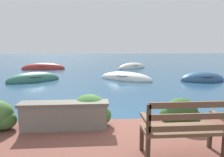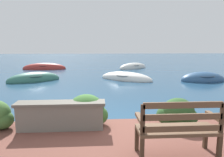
% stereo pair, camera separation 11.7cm
% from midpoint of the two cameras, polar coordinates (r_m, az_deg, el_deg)
% --- Properties ---
extents(ground_plane, '(80.00, 80.00, 0.00)m').
position_cam_midpoint_polar(ground_plane, '(5.29, 3.91, -12.73)').
color(ground_plane, navy).
extents(park_bench, '(1.24, 0.48, 0.93)m').
position_cam_midpoint_polar(park_bench, '(3.56, 17.79, -12.11)').
color(park_bench, '#433123').
rests_on(park_bench, patio_terrace).
extents(stone_wall, '(1.81, 0.39, 0.57)m').
position_cam_midpoint_polar(stone_wall, '(4.66, -12.47, -9.34)').
color(stone_wall, slate).
rests_on(stone_wall, patio_terrace).
extents(hedge_clump_left, '(0.98, 0.71, 0.67)m').
position_cam_midpoint_polar(hedge_clump_left, '(4.81, -6.20, -8.58)').
color(hedge_clump_left, '#38662D').
rests_on(hedge_clump_left, patio_terrace).
extents(hedge_clump_centre, '(0.88, 0.63, 0.60)m').
position_cam_midpoint_polar(hedge_clump_centre, '(4.98, 17.36, -8.72)').
color(hedge_clump_centre, '#284C23').
rests_on(hedge_clump_centre, patio_terrace).
extents(rowboat_nearest, '(2.37, 1.23, 0.87)m').
position_cam_midpoint_polar(rowboat_nearest, '(12.58, 22.85, -0.30)').
color(rowboat_nearest, '#2D517A').
rests_on(rowboat_nearest, ground_plane).
extents(rowboat_mid, '(2.93, 2.30, 0.84)m').
position_cam_midpoint_polar(rowboat_mid, '(12.33, -19.45, -0.30)').
color(rowboat_mid, '#336B5B').
rests_on(rowboat_mid, ground_plane).
extents(rowboat_far, '(3.18, 2.71, 0.77)m').
position_cam_midpoint_polar(rowboat_far, '(12.10, 3.97, -0.00)').
color(rowboat_far, silver).
rests_on(rowboat_far, ground_plane).
extents(rowboat_outer, '(3.32, 1.04, 0.87)m').
position_cam_midpoint_polar(rowboat_outer, '(17.76, -17.07, 2.53)').
color(rowboat_outer, '#9E2D28').
rests_on(rowboat_outer, ground_plane).
extents(rowboat_distant, '(2.84, 2.45, 0.81)m').
position_cam_midpoint_polar(rowboat_distant, '(17.70, 5.68, 2.85)').
color(rowboat_distant, silver).
rests_on(rowboat_distant, ground_plane).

